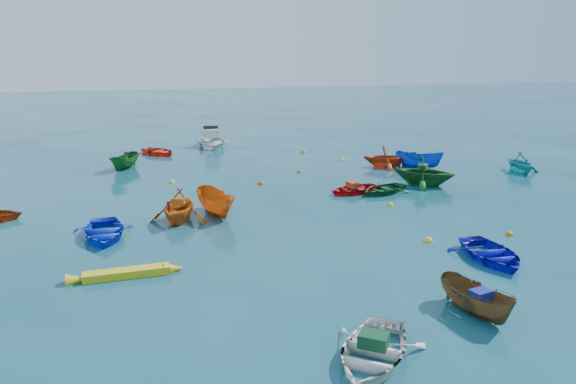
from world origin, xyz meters
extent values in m
plane|color=#0A3B4C|center=(0.00, 0.00, 0.00)|extent=(160.00, 160.00, 0.00)
imported|color=#102ECA|center=(-8.74, 1.21, 0.00)|extent=(2.69, 3.60, 0.71)
imported|color=silver|center=(-1.57, -10.10, 0.00)|extent=(3.90, 4.11, 0.69)
imported|color=brown|center=(2.35, -8.47, 0.00)|extent=(1.64, 2.91, 1.06)
imported|color=#0E0DAE|center=(5.27, -4.80, 0.00)|extent=(2.54, 3.45, 0.69)
imported|color=#C75712|center=(-5.59, 2.70, 0.00)|extent=(3.44, 3.69, 1.59)
imported|color=#114A21|center=(5.27, 5.12, 0.00)|extent=(3.49, 3.12, 0.60)
imported|color=teal|center=(15.52, 7.77, 0.00)|extent=(2.35, 2.69, 1.38)
imported|color=#CB5B13|center=(-3.85, 3.30, 0.00)|extent=(2.03, 3.56, 1.30)
imported|color=#13521D|center=(8.14, 6.11, 0.00)|extent=(4.40, 4.31, 1.76)
imported|color=#B8110F|center=(3.74, 5.50, 0.00)|extent=(3.30, 2.71, 0.60)
imported|color=#0F3EBD|center=(10.03, 10.50, 0.00)|extent=(3.15, 2.73, 1.18)
imported|color=red|center=(-6.13, 19.00, 0.00)|extent=(3.55, 3.71, 0.63)
imported|color=#BB3A11|center=(8.01, 11.14, 0.00)|extent=(3.38, 3.11, 1.49)
imported|color=#14561B|center=(-8.30, 14.57, 0.00)|extent=(2.32, 3.02, 1.11)
imported|color=silver|center=(-2.09, 21.34, 0.00)|extent=(3.23, 4.45, 1.51)
cube|color=#104023|center=(-1.51, -10.02, 0.52)|extent=(0.89, 0.86, 0.35)
cube|color=navy|center=(2.38, -8.61, 0.67)|extent=(0.66, 0.56, 0.28)
cube|color=#BF5713|center=(-5.58, 2.75, 0.93)|extent=(0.68, 0.60, 0.28)
cube|color=#134F1B|center=(8.06, 6.17, 1.03)|extent=(0.77, 0.80, 0.31)
cube|color=#BE3A13|center=(3.64, 5.47, 0.45)|extent=(0.61, 0.72, 0.30)
sphere|color=yellow|center=(3.99, -2.43, 0.00)|extent=(0.36, 0.36, 0.36)
sphere|color=#D06A0B|center=(7.63, -2.54, 0.00)|extent=(0.34, 0.34, 0.34)
sphere|color=#E4490C|center=(-0.71, 8.52, 0.00)|extent=(0.38, 0.38, 0.38)
sphere|color=yellow|center=(4.63, 2.73, 0.00)|extent=(0.30, 0.30, 0.30)
sphere|color=#D05F0B|center=(2.20, 10.96, 0.00)|extent=(0.31, 0.31, 0.31)
sphere|color=yellow|center=(-5.58, 10.10, 0.00)|extent=(0.32, 0.32, 0.32)
sphere|color=orange|center=(4.20, 17.23, 0.00)|extent=(0.38, 0.38, 0.38)
sphere|color=yellow|center=(6.01, 13.83, 0.00)|extent=(0.34, 0.34, 0.34)
camera|label=1|loc=(-6.64, -21.76, 7.70)|focal=35.00mm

